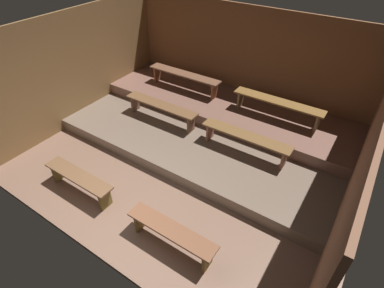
% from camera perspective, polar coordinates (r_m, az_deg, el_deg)
% --- Properties ---
extents(ground, '(7.20, 5.90, 0.08)m').
position_cam_1_polar(ground, '(6.96, -0.46, -2.15)').
color(ground, '#83604D').
extents(wall_back, '(7.20, 0.06, 2.68)m').
position_cam_1_polar(wall_back, '(8.20, 10.00, 15.18)').
color(wall_back, '#915E3B').
rests_on(wall_back, ground).
extents(wall_left, '(0.06, 5.90, 2.68)m').
position_cam_1_polar(wall_left, '(8.23, -20.05, 13.56)').
color(wall_left, olive).
rests_on(wall_left, ground).
extents(wall_right, '(0.06, 5.90, 2.68)m').
position_cam_1_polar(wall_right, '(5.38, 29.30, -2.87)').
color(wall_right, '#8A5C43').
rests_on(wall_right, ground).
extents(platform_lower, '(6.40, 3.49, 0.27)m').
position_cam_1_polar(platform_lower, '(7.39, 3.04, 2.25)').
color(platform_lower, '#7B6757').
rests_on(platform_lower, ground).
extents(platform_middle, '(6.40, 1.79, 0.27)m').
position_cam_1_polar(platform_middle, '(7.87, 6.34, 6.86)').
color(platform_middle, '#82594A').
rests_on(platform_middle, platform_lower).
extents(bench_floor_left, '(1.58, 0.32, 0.45)m').
position_cam_1_polar(bench_floor_left, '(6.21, -20.42, -6.18)').
color(bench_floor_left, brown).
rests_on(bench_floor_left, ground).
extents(bench_floor_right, '(1.58, 0.32, 0.45)m').
position_cam_1_polar(bench_floor_right, '(5.04, -3.86, -16.33)').
color(bench_floor_right, brown).
rests_on(bench_floor_right, ground).
extents(bench_lower_left, '(1.96, 0.32, 0.45)m').
position_cam_1_polar(bench_lower_left, '(7.40, -5.80, 6.82)').
color(bench_lower_left, brown).
rests_on(bench_lower_left, platform_lower).
extents(bench_lower_right, '(1.96, 0.32, 0.45)m').
position_cam_1_polar(bench_lower_right, '(6.43, 10.02, 1.04)').
color(bench_lower_right, brown).
rests_on(bench_lower_right, platform_lower).
extents(bench_middle_left, '(2.09, 0.32, 0.45)m').
position_cam_1_polar(bench_middle_left, '(8.23, -1.46, 12.54)').
color(bench_middle_left, brown).
rests_on(bench_middle_left, platform_middle).
extents(bench_middle_right, '(2.09, 0.32, 0.45)m').
position_cam_1_polar(bench_middle_right, '(7.22, 15.78, 7.20)').
color(bench_middle_right, brown).
rests_on(bench_middle_right, platform_middle).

